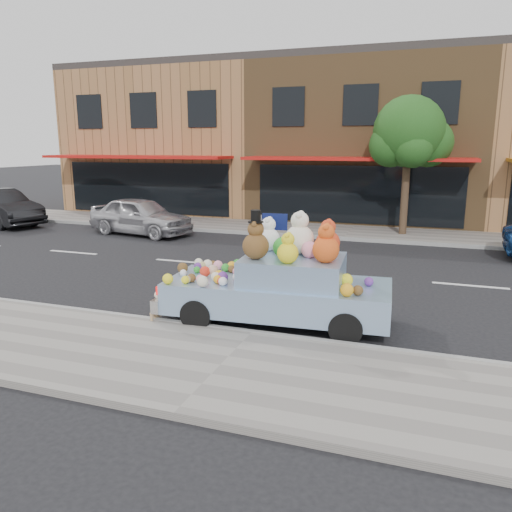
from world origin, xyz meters
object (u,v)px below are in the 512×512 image
at_px(street_tree, 409,138).
at_px(art_car, 279,283).
at_px(car_silver, 141,216).
at_px(car_dark, 0,208).

distance_m(street_tree, art_car, 11.18).
bearing_deg(car_silver, car_dark, 100.89).
height_order(street_tree, art_car, street_tree).
bearing_deg(art_car, car_silver, 131.51).
relative_size(car_silver, car_dark, 0.91).
bearing_deg(car_dark, street_tree, -63.05).
xyz_separation_m(car_dark, art_car, (14.96, -7.74, 0.03)).
xyz_separation_m(street_tree, art_car, (-1.79, -10.65, -2.89)).
bearing_deg(street_tree, art_car, -99.56).
relative_size(street_tree, car_dark, 1.11).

